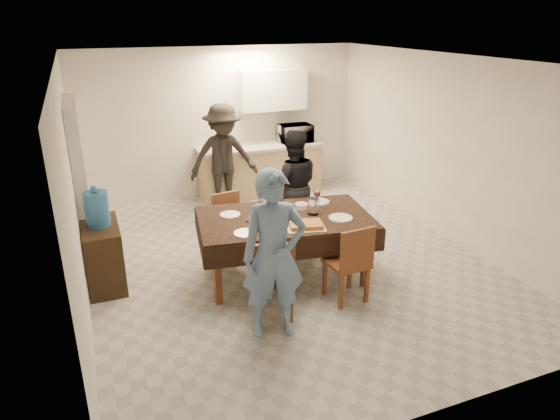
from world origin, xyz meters
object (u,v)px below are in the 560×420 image
Objects in this scene: water_jug at (97,209)px; microwave at (295,133)px; person_far at (292,186)px; water_pitcher at (313,206)px; person_near at (274,256)px; wine_bottle at (280,203)px; console at (104,255)px; savoury_tart at (306,225)px; person_kitchen at (224,157)px; dining_table at (285,220)px.

water_jug is 4.33m from microwave.
water_pitcher is at bearing 96.75° from person_far.
water_jug is 2.69m from person_far.
water_pitcher is 0.13× the size of person_far.
person_near is at bearing 63.86° from microwave.
water_jug reaches higher than wine_bottle.
water_pitcher is at bearing -14.04° from wine_bottle.
water_jug is 2.28m from person_near.
savoury_tart reaches higher than console.
savoury_tart is at bearing -87.69° from person_kitchen.
wine_bottle is at bearing 109.23° from savoury_tart.
wine_bottle reaches higher than savoury_tart.
console is 0.48× the size of person_near.
person_far is (0.20, 1.10, -0.10)m from water_pitcher.
microwave reaches higher than water_pitcher.
console is 2.33m from person_near.
person_far is 1.67m from person_kitchen.
person_near is at bearing -47.18° from console.
savoury_tart is at bearing 68.32° from microwave.
wine_bottle is 1.18m from person_far.
dining_table is at bearing 171.87° from water_pitcher.
wine_bottle reaches higher than console.
microwave is at bearing 16.79° from person_kitchen.
dining_table is 0.21m from wine_bottle.
console is at bearing 34.38° from microwave.
savoury_tart is at bearing -127.15° from water_pitcher.
dining_table is at bearing 104.74° from savoury_tart.
water_pitcher is at bearing -15.37° from console.
person_near is at bearing -131.99° from water_pitcher.
water_jug is 1.99× the size of water_pitcher.
wine_bottle is 0.19× the size of person_kitchen.
person_near reaches higher than wine_bottle.
console is at bearing -136.22° from person_kitchen.
water_jug is at bearing 164.63° from water_pitcher.
person_kitchen is at bearing 97.92° from water_pitcher.
person_near is at bearing -114.44° from wine_bottle.
microwave reaches higher than wine_bottle.
water_jug is at bearing 34.38° from microwave.
water_jug is at bearing 155.49° from savoury_tart.
person_kitchen reaches higher than console.
water_jug is 0.94× the size of savoury_tart.
water_jug is 0.23× the size of person_kitchen.
wine_bottle is at bearing 76.09° from person_far.
person_near is at bearing 79.41° from person_far.
person_far is at bearing 9.14° from water_jug.
person_kitchen reaches higher than dining_table.
dining_table is 1.26× the size of person_kitchen.
person_kitchen is at bearing 89.35° from wine_bottle.
console is 4.38m from microwave.
wine_bottle is (2.05, -0.57, -0.01)m from water_jug.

